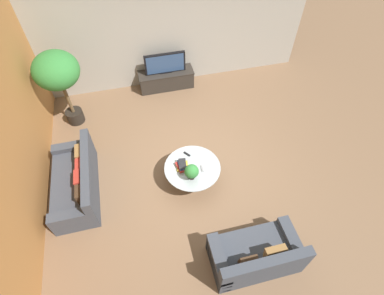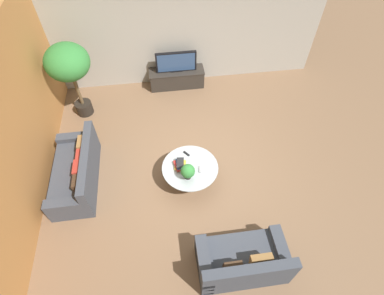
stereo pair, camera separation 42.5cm
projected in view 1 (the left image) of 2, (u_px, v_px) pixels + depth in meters
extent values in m
plane|color=brown|center=(198.00, 168.00, 6.64)|extent=(24.00, 24.00, 0.00)
cube|color=#A39E93|center=(166.00, 30.00, 7.49)|extent=(7.40, 0.12, 3.00)
cube|color=#B2753D|center=(12.00, 145.00, 5.11)|extent=(0.12, 7.40, 3.00)
cube|color=#2D2823|center=(166.00, 79.00, 8.24)|extent=(1.46, 0.48, 0.49)
cube|color=#2D2823|center=(166.00, 72.00, 8.06)|extent=(1.49, 0.50, 0.02)
cube|color=black|center=(165.00, 63.00, 7.83)|extent=(1.08, 0.08, 0.56)
cube|color=navy|center=(165.00, 64.00, 7.81)|extent=(0.99, 0.00, 0.50)
cube|color=black|center=(166.00, 72.00, 8.04)|extent=(0.32, 0.13, 0.02)
cylinder|color=#756656|center=(192.00, 179.00, 6.44)|extent=(0.63, 0.63, 0.02)
cylinder|color=#756656|center=(192.00, 174.00, 6.28)|extent=(0.10, 0.10, 0.44)
cylinder|color=#A8B2B7|center=(192.00, 168.00, 6.10)|extent=(1.15, 1.15, 0.02)
cube|color=#3D424C|center=(76.00, 185.00, 6.11)|extent=(0.84, 1.86, 0.42)
cube|color=#3D424C|center=(87.00, 170.00, 5.84)|extent=(0.16, 1.86, 0.42)
cube|color=#3D424C|center=(75.00, 153.00, 6.57)|extent=(0.84, 0.20, 0.54)
cube|color=#3D424C|center=(75.00, 220.00, 5.55)|extent=(0.84, 0.20, 0.54)
cube|color=olive|center=(79.00, 155.00, 6.14)|extent=(0.12, 0.34, 0.31)
cube|color=#B23328|center=(80.00, 168.00, 5.97)|extent=(0.13, 0.29, 0.27)
cube|color=#B23328|center=(80.00, 180.00, 5.76)|extent=(0.17, 0.33, 0.31)
cube|color=#422D1E|center=(80.00, 194.00, 5.58)|extent=(0.14, 0.29, 0.27)
cube|color=#3D424C|center=(254.00, 255.00, 5.21)|extent=(1.51, 0.84, 0.42)
cube|color=#3D424C|center=(266.00, 266.00, 4.67)|extent=(1.51, 0.16, 0.42)
cube|color=#3D424C|center=(290.00, 244.00, 5.26)|extent=(0.20, 0.84, 0.54)
cube|color=#3D424C|center=(218.00, 263.00, 5.06)|extent=(0.20, 0.84, 0.54)
cube|color=olive|center=(275.00, 254.00, 4.85)|extent=(0.35, 0.17, 0.33)
cube|color=#422D1E|center=(248.00, 261.00, 4.80)|extent=(0.29, 0.16, 0.28)
cylinder|color=black|center=(75.00, 116.00, 7.46)|extent=(0.41, 0.41, 0.32)
cylinder|color=brown|center=(68.00, 99.00, 7.02)|extent=(0.08, 0.08, 0.80)
ellipsoid|color=#337F38|center=(56.00, 70.00, 6.40)|extent=(0.99, 0.99, 0.82)
cylinder|color=black|center=(192.00, 176.00, 5.90)|extent=(0.12, 0.12, 0.10)
sphere|color=#337F38|center=(192.00, 171.00, 5.77)|extent=(0.28, 0.28, 0.28)
cube|color=gold|center=(182.00, 166.00, 6.09)|extent=(0.26, 0.27, 0.04)
cube|color=#A32823|center=(182.00, 166.00, 6.05)|extent=(0.24, 0.32, 0.02)
cube|color=#2D4C84|center=(182.00, 165.00, 6.04)|extent=(0.16, 0.27, 0.03)
cube|color=#232326|center=(182.00, 164.00, 6.02)|extent=(0.18, 0.27, 0.04)
cube|color=black|center=(187.00, 154.00, 6.30)|extent=(0.13, 0.15, 0.02)
cube|color=gray|center=(202.00, 169.00, 6.06)|extent=(0.05, 0.16, 0.02)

